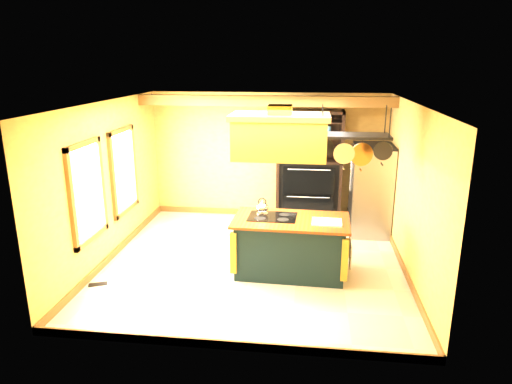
% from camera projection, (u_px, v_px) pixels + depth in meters
% --- Properties ---
extents(floor, '(5.00, 5.00, 0.00)m').
position_uv_depth(floor, '(254.00, 262.00, 7.84)').
color(floor, beige).
rests_on(floor, ground).
extents(ceiling, '(5.00, 5.00, 0.00)m').
position_uv_depth(ceiling, '(254.00, 103.00, 7.09)').
color(ceiling, white).
rests_on(ceiling, wall_back).
extents(wall_back, '(5.00, 0.02, 2.70)m').
position_uv_depth(wall_back, '(268.00, 156.00, 9.85)').
color(wall_back, '#DDAB51').
rests_on(wall_back, floor).
extents(wall_front, '(5.00, 0.02, 2.70)m').
position_uv_depth(wall_front, '(226.00, 245.00, 5.08)').
color(wall_front, '#DDAB51').
rests_on(wall_front, floor).
extents(wall_left, '(0.02, 5.00, 2.70)m').
position_uv_depth(wall_left, '(108.00, 182.00, 7.75)').
color(wall_left, '#DDAB51').
rests_on(wall_left, floor).
extents(wall_right, '(0.02, 5.00, 2.70)m').
position_uv_depth(wall_right, '(411.00, 191.00, 7.18)').
color(wall_right, '#DDAB51').
rests_on(wall_right, floor).
extents(ceiling_beam, '(5.00, 0.15, 0.20)m').
position_uv_depth(ceiling_beam, '(265.00, 101.00, 8.75)').
color(ceiling_beam, brown).
rests_on(ceiling_beam, ceiling).
extents(window_near, '(0.06, 1.06, 1.56)m').
position_uv_depth(window_near, '(88.00, 192.00, 6.97)').
color(window_near, brown).
rests_on(window_near, wall_left).
extents(window_far, '(0.06, 1.06, 1.56)m').
position_uv_depth(window_far, '(124.00, 171.00, 8.31)').
color(window_far, brown).
rests_on(window_far, wall_left).
extents(kitchen_island, '(1.87, 1.08, 1.11)m').
position_uv_depth(kitchen_island, '(290.00, 245.00, 7.34)').
color(kitchen_island, black).
rests_on(kitchen_island, floor).
extents(range_hood, '(1.48, 0.84, 0.80)m').
position_uv_depth(range_hood, '(280.00, 135.00, 6.87)').
color(range_hood, '#A68929').
rests_on(range_hood, ceiling).
extents(pot_rack, '(1.11, 0.52, 0.91)m').
position_uv_depth(pot_rack, '(354.00, 142.00, 6.77)').
color(pot_rack, black).
rests_on(pot_rack, ceiling).
extents(refrigerator, '(0.76, 0.89, 1.75)m').
position_uv_depth(refrigerator, '(370.00, 192.00, 8.97)').
color(refrigerator, gray).
rests_on(refrigerator, floor).
extents(hutch, '(1.34, 0.61, 2.38)m').
position_uv_depth(hutch, '(309.00, 180.00, 9.63)').
color(hutch, black).
rests_on(hutch, floor).
extents(floor_register, '(0.30, 0.22, 0.01)m').
position_uv_depth(floor_register, '(98.00, 284.00, 7.05)').
color(floor_register, black).
rests_on(floor_register, floor).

